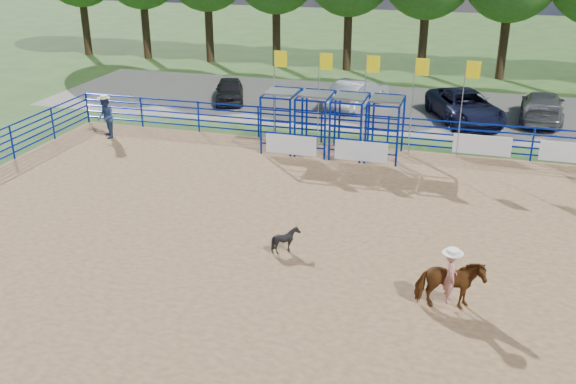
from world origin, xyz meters
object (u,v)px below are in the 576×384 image
object	(u,v)px
horse_and_rider	(450,280)
car_c	(465,106)
calf	(286,240)
car_a	(229,90)
car_d	(542,107)
car_b	(357,93)
spectator_cowboy	(106,117)

from	to	relation	value
horse_and_rider	car_c	distance (m)	17.73
calf	car_c	world-z (taller)	car_c
car_a	car_d	xyz separation A→B (m)	(16.47, 0.78, 0.09)
calf	car_b	world-z (taller)	car_b
spectator_cowboy	car_d	world-z (taller)	spectator_cowboy
horse_and_rider	car_a	xyz separation A→B (m)	(-12.88, 18.16, -0.21)
car_b	car_c	world-z (taller)	car_c
horse_and_rider	car_a	size ratio (longest dim) A/B	0.64
horse_and_rider	car_a	world-z (taller)	horse_and_rider
calf	car_a	xyz separation A→B (m)	(-8.02, 16.32, 0.23)
spectator_cowboy	car_d	xyz separation A→B (m)	(19.58, 8.54, -0.26)
horse_and_rider	car_c	world-z (taller)	horse_and_rider
car_a	car_c	size ratio (longest dim) A/B	0.67
horse_and_rider	calf	xyz separation A→B (m)	(-4.87, 1.83, -0.44)
calf	car_a	world-z (taller)	car_a
spectator_cowboy	car_a	xyz separation A→B (m)	(3.12, 7.76, -0.35)
spectator_cowboy	car_b	bearing A→B (deg)	40.31
horse_and_rider	car_d	distance (m)	19.28
horse_and_rider	spectator_cowboy	xyz separation A→B (m)	(-16.00, 10.40, 0.14)
spectator_cowboy	car_a	world-z (taller)	spectator_cowboy
calf	car_b	distance (m)	17.23
car_b	calf	bearing A→B (deg)	111.52
spectator_cowboy	car_a	size ratio (longest dim) A/B	0.52
car_a	car_c	bearing A→B (deg)	-21.94
car_a	car_b	world-z (taller)	car_b
car_a	car_c	world-z (taller)	car_c
calf	spectator_cowboy	xyz separation A→B (m)	(-11.13, 8.56, 0.58)
car_a	car_b	distance (m)	7.11
car_c	car_d	world-z (taller)	car_c
car_b	car_d	size ratio (longest dim) A/B	0.91
calf	spectator_cowboy	size ratio (longest dim) A/B	0.41
car_b	car_c	xyz separation A→B (m)	(5.67, -1.30, 0.02)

